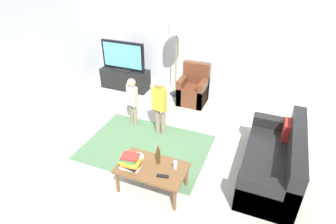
{
  "coord_description": "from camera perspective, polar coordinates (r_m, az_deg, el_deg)",
  "views": [
    {
      "loc": [
        1.59,
        -3.33,
        3.22
      ],
      "look_at": [
        0.0,
        0.6,
        0.65
      ],
      "focal_mm": 30.32,
      "sensor_mm": 36.0,
      "label": 1
    }
  ],
  "objects": [
    {
      "name": "ground",
      "position": [
        4.9,
        -2.67,
        -9.93
      ],
      "size": [
        7.8,
        7.8,
        0.0
      ],
      "primitive_type": "plane",
      "color": "#B2ADA3"
    },
    {
      "name": "wall_back",
      "position": [
        6.79,
        7.88,
        14.98
      ],
      "size": [
        6.0,
        0.12,
        2.7
      ],
      "primitive_type": "cube",
      "color": "silver",
      "rests_on": "ground"
    },
    {
      "name": "wall_left",
      "position": [
        5.97,
        -30.64,
        8.6
      ],
      "size": [
        0.12,
        6.0,
        2.7
      ],
      "primitive_type": "cube",
      "color": "silver",
      "rests_on": "ground"
    },
    {
      "name": "area_rug",
      "position": [
        5.21,
        -4.44,
        -7.01
      ],
      "size": [
        2.2,
        1.6,
        0.01
      ],
      "primitive_type": "cube",
      "color": "#4C724C",
      "rests_on": "ground"
    },
    {
      "name": "tv_stand",
      "position": [
        7.23,
        -8.56,
        6.58
      ],
      "size": [
        1.2,
        0.44,
        0.5
      ],
      "color": "black",
      "rests_on": "ground"
    },
    {
      "name": "tv",
      "position": [
        6.98,
        -9.04,
        11.02
      ],
      "size": [
        1.1,
        0.28,
        0.71
      ],
      "color": "black",
      "rests_on": "tv_stand"
    },
    {
      "name": "couch",
      "position": [
        4.74,
        20.95,
        -9.47
      ],
      "size": [
        0.8,
        1.8,
        0.86
      ],
      "color": "black",
      "rests_on": "ground"
    },
    {
      "name": "armchair",
      "position": [
        6.51,
        5.18,
        4.45
      ],
      "size": [
        0.6,
        0.6,
        0.9
      ],
      "color": "brown",
      "rests_on": "ground"
    },
    {
      "name": "floor_lamp",
      "position": [
        6.38,
        1.72,
        16.02
      ],
      "size": [
        0.36,
        0.36,
        1.78
      ],
      "color": "#262626",
      "rests_on": "ground"
    },
    {
      "name": "child_near_tv",
      "position": [
        5.55,
        -7.17,
        2.88
      ],
      "size": [
        0.31,
        0.2,
        1.01
      ],
      "color": "gray",
      "rests_on": "ground"
    },
    {
      "name": "child_center",
      "position": [
        5.17,
        -1.59,
        2.18
      ],
      "size": [
        0.39,
        0.19,
        1.18
      ],
      "color": "gray",
      "rests_on": "ground"
    },
    {
      "name": "coffee_table",
      "position": [
        4.21,
        -3.24,
        -11.47
      ],
      "size": [
        1.0,
        0.6,
        0.42
      ],
      "color": "brown",
      "rests_on": "ground"
    },
    {
      "name": "book_stack",
      "position": [
        4.12,
        -7.58,
        -9.92
      ],
      "size": [
        0.3,
        0.25,
        0.22
      ],
      "color": "white",
      "rests_on": "coffee_table"
    },
    {
      "name": "bottle",
      "position": [
        4.15,
        -1.98,
        -8.82
      ],
      "size": [
        0.06,
        0.06,
        0.31
      ],
      "color": "#4C3319",
      "rests_on": "coffee_table"
    },
    {
      "name": "tv_remote",
      "position": [
        4.02,
        -1.08,
        -12.75
      ],
      "size": [
        0.18,
        0.08,
        0.02
      ],
      "primitive_type": "cube",
      "rotation": [
        0.0,
        0.0,
        0.19
      ],
      "color": "black",
      "rests_on": "coffee_table"
    },
    {
      "name": "soda_can",
      "position": [
        4.11,
        1.44,
        -10.63
      ],
      "size": [
        0.07,
        0.07,
        0.12
      ],
      "primitive_type": "cylinder",
      "color": "silver",
      "rests_on": "coffee_table"
    },
    {
      "name": "plate",
      "position": [
        4.34,
        -6.34,
        -9.03
      ],
      "size": [
        0.22,
        0.22,
        0.02
      ],
      "color": "white",
      "rests_on": "coffee_table"
    }
  ]
}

